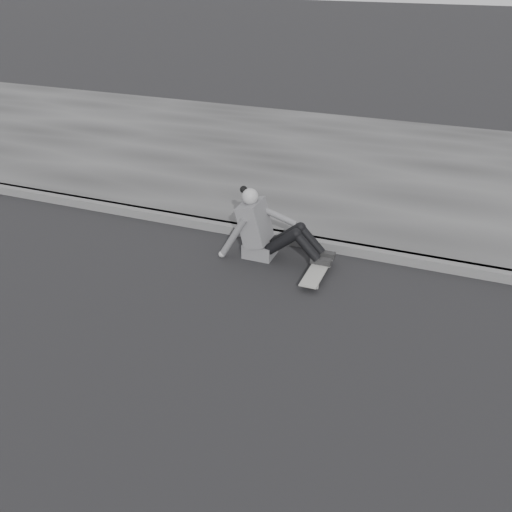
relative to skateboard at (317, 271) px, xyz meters
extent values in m
plane|color=black|center=(0.44, -1.87, -0.07)|extent=(80.00, 80.00, 0.00)
cube|color=#525252|center=(0.44, 0.71, -0.01)|extent=(24.00, 0.16, 0.12)
cube|color=#383838|center=(0.44, 3.73, -0.01)|extent=(24.00, 6.00, 0.12)
cylinder|color=#9C9D97|center=(-0.07, -0.26, -0.04)|extent=(0.03, 0.05, 0.05)
cylinder|color=#9C9D97|center=(0.08, -0.26, -0.04)|extent=(0.03, 0.05, 0.05)
cylinder|color=#9C9D97|center=(-0.07, 0.26, -0.04)|extent=(0.03, 0.05, 0.05)
cylinder|color=#9C9D97|center=(0.08, 0.26, -0.04)|extent=(0.03, 0.05, 0.05)
cube|color=#2D2D2F|center=(0.00, -0.26, -0.02)|extent=(0.16, 0.04, 0.03)
cube|color=#2D2D2F|center=(0.00, 0.26, -0.02)|extent=(0.16, 0.04, 0.03)
cube|color=gray|center=(0.00, 0.00, 0.01)|extent=(0.20, 0.78, 0.02)
cube|color=#545356|center=(-0.80, 0.25, 0.02)|extent=(0.36, 0.34, 0.18)
cube|color=#545356|center=(-0.87, 0.25, 0.36)|extent=(0.37, 0.40, 0.57)
cube|color=#545356|center=(-1.00, 0.25, 0.48)|extent=(0.14, 0.30, 0.20)
cylinder|color=gray|center=(-0.92, 0.25, 0.60)|extent=(0.09, 0.09, 0.08)
sphere|color=gray|center=(-0.93, 0.25, 0.69)|extent=(0.20, 0.20, 0.20)
sphere|color=black|center=(-1.02, 0.27, 0.76)|extent=(0.09, 0.09, 0.09)
cylinder|color=black|center=(-0.49, 0.16, 0.21)|extent=(0.43, 0.13, 0.39)
cylinder|color=black|center=(-0.49, 0.34, 0.21)|extent=(0.43, 0.13, 0.39)
cylinder|color=black|center=(-0.18, 0.16, 0.21)|extent=(0.35, 0.11, 0.36)
cylinder|color=black|center=(-0.18, 0.34, 0.21)|extent=(0.35, 0.11, 0.36)
sphere|color=black|center=(-0.32, 0.16, 0.35)|extent=(0.13, 0.13, 0.13)
sphere|color=black|center=(-0.32, 0.34, 0.35)|extent=(0.13, 0.13, 0.13)
cube|color=black|center=(0.00, 0.16, 0.05)|extent=(0.24, 0.08, 0.07)
cube|color=black|center=(0.00, 0.34, 0.05)|extent=(0.24, 0.08, 0.07)
cylinder|color=#545356|center=(-1.07, 0.04, 0.22)|extent=(0.38, 0.08, 0.58)
sphere|color=gray|center=(-1.22, 0.03, -0.03)|extent=(0.08, 0.08, 0.08)
cylinder|color=#545356|center=(-0.63, 0.41, 0.42)|extent=(0.48, 0.08, 0.21)
camera|label=1|loc=(1.43, -5.54, 3.28)|focal=40.00mm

